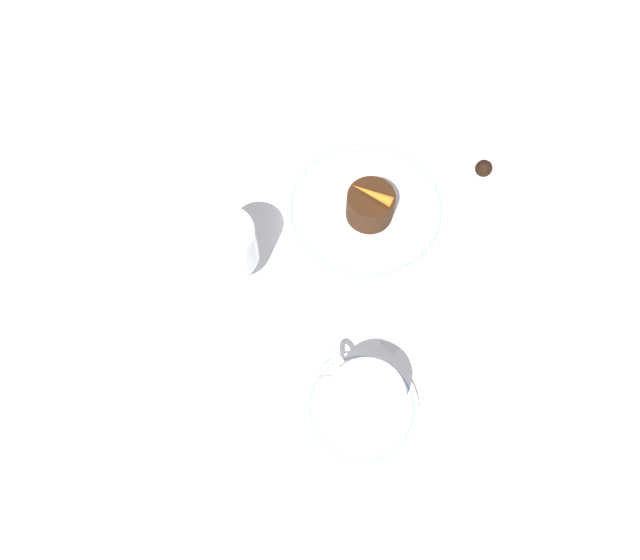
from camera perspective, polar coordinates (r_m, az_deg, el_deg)
The scene contains 10 objects.
ground_plane at distance 0.90m, azimuth 3.11°, elevation 4.51°, with size 3.00×3.00×0.00m, color white.
dinner_plate at distance 0.91m, azimuth 4.22°, elevation 6.48°, with size 0.24×0.24×0.01m.
saucer at distance 0.80m, azimuth 3.80°, elevation -11.57°, with size 0.15×0.15×0.01m.
coffee_cup at distance 0.77m, azimuth 4.17°, elevation -10.98°, with size 0.12×0.09×0.07m.
spoon at distance 0.81m, azimuth 2.34°, elevation -8.76°, with size 0.04×0.10×0.00m.
wine_glass at distance 0.82m, azimuth -8.37°, elevation 3.08°, with size 0.08×0.08×0.11m.
fork at distance 0.85m, azimuth 9.52°, elevation -3.16°, with size 0.04×0.18×0.01m.
dessert_cake at distance 0.88m, azimuth 4.62°, elevation 6.81°, with size 0.07×0.07×0.05m.
carrot_garnish at distance 0.85m, azimuth 4.77°, elevation 7.88°, with size 0.06×0.04×0.02m.
chocolate_truffle at distance 0.97m, azimuth 14.75°, elevation 9.85°, with size 0.03×0.03×0.03m.
Camera 1 is at (-0.34, 0.27, 0.79)m, focal length 35.00 mm.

